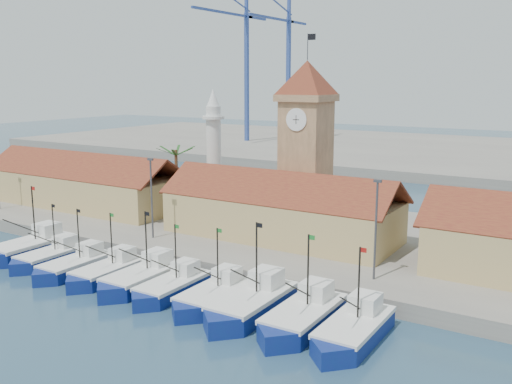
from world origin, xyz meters
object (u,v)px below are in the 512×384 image
Objects in this scene: boat_0 at (28,249)px; minaret at (214,149)px; boat_5 at (171,288)px; clock_tower at (306,140)px.

minaret reaches higher than boat_0.
boat_0 reaches higher than boat_5.
boat_0 is at bearing -134.25° from clock_tower.
boat_0 is at bearing 177.61° from boat_5.
clock_tower is at bearing 45.75° from boat_0.
boat_5 is 0.39× the size of clock_tower.
clock_tower is (22.19, 22.79, 11.13)m from boat_0.
clock_tower is 1.39× the size of minaret.
minaret is (-15.00, 2.00, -2.23)m from clock_tower.
clock_tower reaches higher than boat_5.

